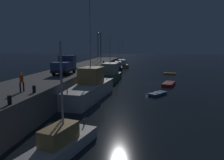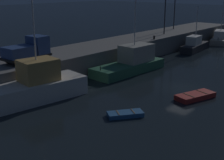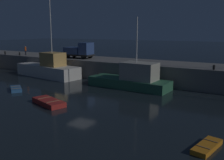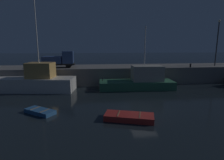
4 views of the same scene
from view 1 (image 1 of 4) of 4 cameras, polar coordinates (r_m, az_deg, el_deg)
name	(u,v)px [view 1 (image 1 of 4)]	position (r m, az deg, el deg)	size (l,w,h in m)	color
ground_plane	(152,83)	(40.86, 10.67, -0.79)	(320.00, 320.00, 0.00)	black
pier_quay	(79,74)	(42.37, -8.82, 1.51)	(76.86, 7.03, 2.79)	slate
fishing_trawler_red	(121,64)	(72.13, 2.50, 4.19)	(10.52, 5.63, 8.76)	gray
fishing_boat_blue	(110,74)	(42.99, -0.65, 1.52)	(11.06, 4.01, 9.07)	#2D6647
fishing_boat_white	(118,67)	(60.96, 1.62, 3.41)	(8.40, 3.15, 7.53)	#232328
fishing_boat_orange	(88,89)	(28.18, -6.35, -2.25)	(12.36, 5.08, 12.94)	silver
fishing_trawler_green	(58,146)	(14.34, -14.20, -16.52)	(7.41, 3.74, 7.05)	silver
dinghy_orange_near	(169,84)	(38.99, 14.79, -1.02)	(4.46, 2.82, 0.54)	#B22823
rowboat_white_mid	(170,74)	(54.79, 15.05, 1.66)	(1.53, 2.97, 0.37)	orange
dinghy_red_small	(158,94)	(30.92, 12.03, -3.57)	(3.18, 2.75, 0.41)	#2D6099
lamp_post_west	(101,44)	(58.29, -2.99, 9.55)	(0.44, 0.44, 7.99)	#38383D
lamp_post_east	(98,44)	(65.53, -3.76, 9.54)	(0.44, 0.44, 8.15)	#38383D
utility_truck	(65,65)	(32.01, -12.43, 3.86)	(5.25, 2.41, 2.65)	black
dockworker	(22,81)	(20.49, -22.83, -0.18)	(0.42, 0.42, 1.72)	black
bollard_west	(104,62)	(52.49, -2.23, 4.85)	(0.28, 0.28, 0.57)	black
bollard_central	(34,89)	(19.81, -19.94, -2.27)	(0.28, 0.28, 0.62)	black
bollard_east	(10,100)	(16.44, -25.50, -4.80)	(0.28, 0.28, 0.63)	black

